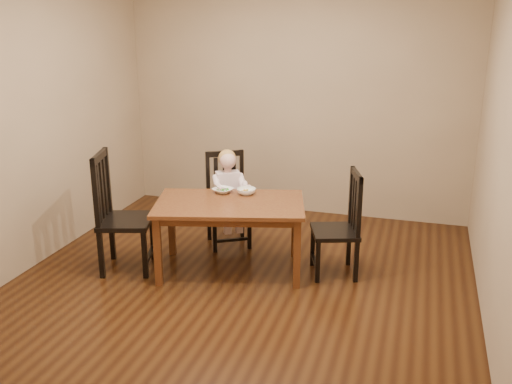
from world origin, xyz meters
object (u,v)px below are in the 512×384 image
(chair_right, at_px, (340,226))
(dining_table, at_px, (230,210))
(chair_child, at_px, (227,201))
(toddler, at_px, (228,189))
(chair_left, at_px, (119,215))
(bowl_veg, at_px, (246,191))
(bowl_peas, at_px, (223,190))

(chair_right, bearing_deg, dining_table, 83.93)
(chair_child, bearing_deg, toddler, 90.00)
(chair_child, relative_size, chair_right, 0.98)
(chair_child, xyz_separation_m, chair_right, (1.22, -0.40, 0.01))
(toddler, bearing_deg, chair_left, 16.76)
(toddler, height_order, bowl_veg, toddler)
(chair_left, xyz_separation_m, bowl_veg, (1.05, 0.52, 0.16))
(chair_right, bearing_deg, chair_left, 85.07)
(chair_left, xyz_separation_m, bowl_peas, (0.83, 0.50, 0.15))
(dining_table, bearing_deg, bowl_veg, 75.10)
(toddler, distance_m, bowl_veg, 0.43)
(dining_table, xyz_separation_m, chair_right, (0.98, 0.21, -0.12))
(chair_child, height_order, toddler, chair_child)
(chair_right, xyz_separation_m, bowl_veg, (-0.90, 0.06, 0.23))
(toddler, relative_size, bowl_peas, 2.97)
(bowl_peas, bearing_deg, toddler, 100.93)
(chair_child, height_order, bowl_veg, chair_child)
(chair_right, distance_m, bowl_veg, 0.93)
(toddler, bearing_deg, chair_right, 132.39)
(chair_child, xyz_separation_m, bowl_peas, (0.09, -0.37, 0.23))
(chair_child, xyz_separation_m, chair_left, (-0.74, -0.87, 0.08))
(chair_right, relative_size, toddler, 1.81)
(bowl_veg, bearing_deg, chair_left, -153.49)
(dining_table, bearing_deg, chair_left, -165.43)
(bowl_peas, bearing_deg, chair_child, 103.38)
(chair_child, distance_m, chair_right, 1.28)
(chair_right, distance_m, bowl_peas, 1.15)
(dining_table, height_order, bowl_veg, bowl_veg)
(dining_table, distance_m, chair_left, 1.01)
(chair_child, distance_m, bowl_veg, 0.52)
(toddler, distance_m, bowl_peas, 0.35)
(dining_table, distance_m, bowl_peas, 0.31)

